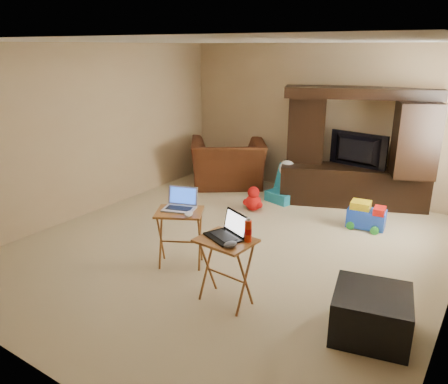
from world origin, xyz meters
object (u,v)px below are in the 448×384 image
Objects in this scene: ottoman at (371,314)px; mouse_left at (189,214)px; mouse_right at (230,245)px; laptop_left at (179,200)px; laptop_right at (223,226)px; recliner at (228,163)px; television at (355,151)px; tray_table_right at (226,271)px; tray_table_left at (180,238)px; water_bottle at (248,231)px; entertainment_center at (356,148)px; plush_toy at (253,198)px; push_toy at (367,215)px; child_rocker at (283,184)px.

mouse_left is at bearing 179.32° from ottoman.
ottoman is 1.38m from mouse_right.
laptop_left is 0.94m from laptop_right.
recliner reaches higher than mouse_right.
television is 3.56m from tray_table_right.
tray_table_right is at bearing 137.29° from mouse_right.
tray_table_left is 3.20× the size of water_bottle.
laptop_right is 2.58× the size of mouse_right.
ottoman is 1.81× the size of laptop_right.
entertainment_center is at bearing 111.23° from laptop_right.
tray_table_left is (1.23, -2.89, -0.08)m from recliner.
television is (0.00, -0.03, -0.04)m from entertainment_center.
recliner is 3.67× the size of laptop_left.
recliner is at bearing 123.44° from mouse_right.
water_bottle is at bearing 26.50° from tray_table_right.
tray_table_right is (-0.12, -3.54, -0.59)m from entertainment_center.
plush_toy is 3.22m from ottoman.
television reaches higher than push_toy.
mouse_left reaches higher than child_rocker.
mouse_right is (0.13, -0.12, 0.37)m from tray_table_right.
laptop_left is at bearing 163.91° from water_bottle.
plush_toy is (1.04, -0.86, -0.23)m from recliner.
tray_table_left is at bearing 161.83° from tray_table_right.
mouse_left reaches higher than tray_table_left.
laptop_right is (0.83, -0.35, 0.47)m from tray_table_left.
tray_table_right is 1.91× the size of laptop_right.
mouse_left is at bearing -179.61° from laptop_right.
tray_table_left is 4.84× the size of mouse_right.
water_bottle reaches higher than mouse_left.
tray_table_left is at bearing -129.98° from push_toy.
television is at bearing 113.32° from push_toy.
laptop_left reaches higher than tray_table_left.
child_rocker is 3.18m from laptop_right.
plush_toy is 2.63m from tray_table_right.
child_rocker is 1.67× the size of laptop_left.
laptop_left is 1.16m from mouse_right.
television is 3.35m from tray_table_left.
laptop_right is (-0.66, -2.64, 0.61)m from push_toy.
laptop_left is at bearing 81.08° from television.
laptop_left is at bearing -75.29° from child_rocker.
entertainment_center is at bearing 53.85° from laptop_left.
mouse_left is 0.91m from mouse_right.
laptop_left reaches higher than mouse_right.
entertainment_center reaches higher than laptop_right.
plush_toy is at bearing 137.06° from laptop_right.
water_bottle is (2.30, -3.18, 0.37)m from recliner.
mouse_right is at bearing -38.01° from tray_table_right.
plush_toy is (-1.18, -1.12, -0.70)m from television.
laptop_left is at bearing 76.78° from recliner.
mouse_left is at bearing -79.74° from plush_toy.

